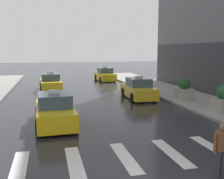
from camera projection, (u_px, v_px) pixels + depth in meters
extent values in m
cube|color=silver|center=(19.00, 168.00, 8.42)|extent=(0.50, 2.80, 0.01)
cube|color=silver|center=(75.00, 162.00, 8.85)|extent=(0.50, 2.80, 0.01)
cube|color=silver|center=(125.00, 157.00, 9.28)|extent=(0.50, 2.80, 0.01)
cube|color=silver|center=(171.00, 152.00, 9.71)|extent=(0.50, 2.80, 0.01)
cube|color=silver|center=(214.00, 148.00, 10.14)|extent=(0.50, 2.80, 0.01)
cube|color=yellow|center=(55.00, 114.00, 13.34)|extent=(1.95, 4.56, 0.84)
cube|color=#384C5B|center=(55.00, 100.00, 13.13)|extent=(1.67, 2.15, 0.64)
cube|color=silver|center=(54.00, 92.00, 13.07)|extent=(0.61, 0.26, 0.18)
cylinder|color=black|center=(38.00, 113.00, 14.43)|extent=(0.24, 0.67, 0.66)
cylinder|color=black|center=(69.00, 111.00, 14.89)|extent=(0.24, 0.67, 0.66)
cylinder|color=black|center=(38.00, 127.00, 11.86)|extent=(0.24, 0.67, 0.66)
cylinder|color=black|center=(75.00, 124.00, 12.32)|extent=(0.24, 0.67, 0.66)
cube|color=#F2EAB2|center=(41.00, 105.00, 15.32)|extent=(0.20, 0.05, 0.14)
cube|color=#F2EAB2|center=(63.00, 103.00, 15.66)|extent=(0.20, 0.05, 0.14)
cube|color=gold|center=(138.00, 91.00, 20.65)|extent=(1.95, 4.56, 0.84)
cube|color=#384C5B|center=(139.00, 82.00, 20.44)|extent=(1.67, 2.15, 0.64)
cube|color=silver|center=(139.00, 77.00, 20.38)|extent=(0.61, 0.26, 0.18)
cylinder|color=black|center=(123.00, 92.00, 21.81)|extent=(0.24, 0.67, 0.66)
cylinder|color=black|center=(143.00, 91.00, 22.17)|extent=(0.24, 0.67, 0.66)
cylinder|color=black|center=(133.00, 97.00, 19.20)|extent=(0.24, 0.67, 0.66)
cylinder|color=black|center=(154.00, 97.00, 19.55)|extent=(0.24, 0.67, 0.66)
cube|color=#F2EAB2|center=(123.00, 87.00, 22.71)|extent=(0.20, 0.05, 0.14)
cube|color=#F2EAB2|center=(137.00, 87.00, 22.97)|extent=(0.20, 0.05, 0.14)
cube|color=yellow|center=(51.00, 85.00, 24.64)|extent=(2.00, 4.58, 0.84)
cube|color=#384C5B|center=(50.00, 77.00, 24.43)|extent=(1.69, 2.17, 0.64)
cube|color=silver|center=(50.00, 73.00, 24.37)|extent=(0.61, 0.27, 0.18)
cylinder|color=black|center=(41.00, 86.00, 25.71)|extent=(0.25, 0.67, 0.66)
cylinder|color=black|center=(59.00, 85.00, 26.19)|extent=(0.25, 0.67, 0.66)
cylinder|color=black|center=(42.00, 89.00, 23.15)|extent=(0.25, 0.67, 0.66)
cylinder|color=black|center=(61.00, 89.00, 23.63)|extent=(0.25, 0.67, 0.66)
cube|color=#F2EAB2|center=(43.00, 82.00, 26.61)|extent=(0.20, 0.05, 0.14)
cube|color=#F2EAB2|center=(55.00, 81.00, 26.96)|extent=(0.20, 0.05, 0.14)
cube|color=yellow|center=(105.00, 76.00, 32.65)|extent=(1.96, 4.56, 0.84)
cube|color=#384C5B|center=(105.00, 70.00, 32.45)|extent=(1.67, 2.16, 0.64)
cube|color=silver|center=(105.00, 67.00, 32.39)|extent=(0.61, 0.26, 0.18)
cylinder|color=black|center=(96.00, 77.00, 33.74)|extent=(0.24, 0.67, 0.66)
cylinder|color=black|center=(109.00, 77.00, 34.20)|extent=(0.24, 0.67, 0.66)
cylinder|color=black|center=(101.00, 79.00, 31.17)|extent=(0.24, 0.67, 0.66)
cylinder|color=black|center=(114.00, 79.00, 31.64)|extent=(0.24, 0.67, 0.66)
cube|color=#F2EAB2|center=(96.00, 74.00, 34.63)|extent=(0.20, 0.05, 0.14)
cube|color=#F2EAB2|center=(105.00, 74.00, 34.98)|extent=(0.20, 0.05, 0.14)
cylinder|color=#333338|center=(218.00, 164.00, 7.78)|extent=(0.14, 0.14, 0.82)
cylinder|color=#333338|center=(223.00, 163.00, 7.82)|extent=(0.14, 0.14, 0.82)
cube|color=brown|center=(222.00, 141.00, 7.69)|extent=(0.36, 0.24, 0.60)
sphere|color=brown|center=(223.00, 127.00, 7.63)|extent=(0.22, 0.22, 0.22)
cylinder|color=brown|center=(215.00, 143.00, 7.65)|extent=(0.09, 0.09, 0.55)
cube|color=#A8A399|center=(223.00, 105.00, 15.45)|extent=(1.10, 1.10, 0.80)
sphere|color=#285628|center=(224.00, 93.00, 15.33)|extent=(0.90, 0.90, 0.90)
cube|color=#A8A399|center=(184.00, 94.00, 19.45)|extent=(1.10, 1.10, 0.80)
sphere|color=#234C23|center=(184.00, 84.00, 19.34)|extent=(0.90, 0.90, 0.90)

